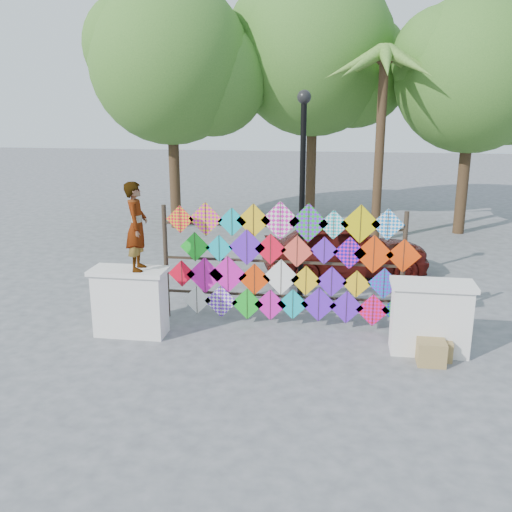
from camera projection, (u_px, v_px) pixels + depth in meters
name	position (u px, v px, depth m)	size (l,w,h in m)	color
ground	(276.00, 338.00, 10.55)	(80.00, 80.00, 0.00)	gray
parapet_left	(130.00, 301.00, 10.57)	(1.40, 0.65, 1.28)	white
parapet_right	(430.00, 317.00, 9.81)	(1.40, 0.65, 1.28)	white
kite_rack	(286.00, 264.00, 10.90)	(4.95, 0.24, 2.45)	#2D2219
tree_west	(174.00, 64.00, 18.37)	(5.85, 5.20, 8.01)	#47311E
tree_mid	(317.00, 54.00, 19.53)	(6.30, 5.60, 8.61)	#47311E
tree_east	(476.00, 76.00, 17.60)	(5.40, 4.80, 7.42)	#47311E
palm_tree	(384.00, 75.00, 16.56)	(3.62, 3.62, 5.83)	#47311E
vendor_woman	(137.00, 226.00, 10.17)	(0.59, 0.38, 1.61)	#99999E
sedan	(345.00, 249.00, 14.17)	(1.63, 4.06, 1.38)	#4F110D
lamppost	(302.00, 179.00, 11.71)	(0.28, 0.28, 4.46)	black
cardboard_box_near	(431.00, 352.00, 9.48)	(0.46, 0.41, 0.41)	olive
cardboard_box_far	(439.00, 349.00, 9.68)	(0.42, 0.38, 0.35)	olive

